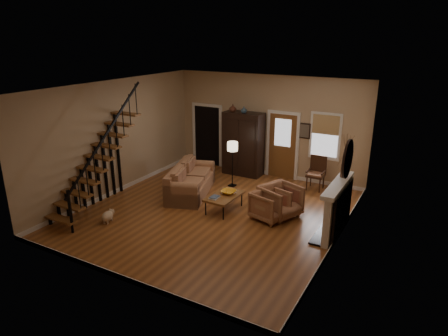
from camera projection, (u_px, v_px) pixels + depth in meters
The scene contains 15 objects.
room at pixel (231, 141), 11.76m from camera, with size 7.00×7.33×3.30m.
staircase at pixel (95, 153), 10.28m from camera, with size 0.94×2.80×3.20m, color brown, non-canonical shape.
fireplace at pixel (339, 204), 9.33m from camera, with size 0.33×1.95×2.30m.
armoire at pixel (243, 144), 13.18m from camera, with size 1.30×0.60×2.10m, color black, non-canonical shape.
vase_a at pixel (233, 108), 12.89m from camera, with size 0.24×0.24×0.25m, color #4C2619.
vase_b at pixel (244, 110), 12.71m from camera, with size 0.20×0.20×0.21m, color #334C60.
sofa at pixel (191, 180), 11.71m from camera, with size 0.97×2.24×0.83m, color #976644, non-canonical shape.
coffee_table at pixel (224, 203), 10.66m from camera, with size 0.67×1.14×0.44m, color brown, non-canonical shape.
bowl at pixel (229, 192), 10.68m from camera, with size 0.39×0.39×0.10m, color orange.
books at pixel (215, 197), 10.39m from camera, with size 0.21×0.29×0.05m, color beige, non-canonical shape.
armchair_left at pixel (270, 205), 10.12m from camera, with size 0.80×0.82×0.75m, color brown.
armchair_right at pixel (280, 201), 10.28m from camera, with size 0.89×0.92×0.83m, color brown.
floor_lamp at pixel (232, 164), 12.22m from camera, with size 0.32×0.32×1.42m, color black, non-canonical shape.
side_chair at pixel (316, 173), 12.02m from camera, with size 0.54×0.54×1.02m, color #3A2012, non-canonical shape.
dog at pixel (107, 217), 10.00m from camera, with size 0.24×0.41×0.30m, color beige, non-canonical shape.
Camera 1 is at (4.94, -8.29, 4.52)m, focal length 32.00 mm.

